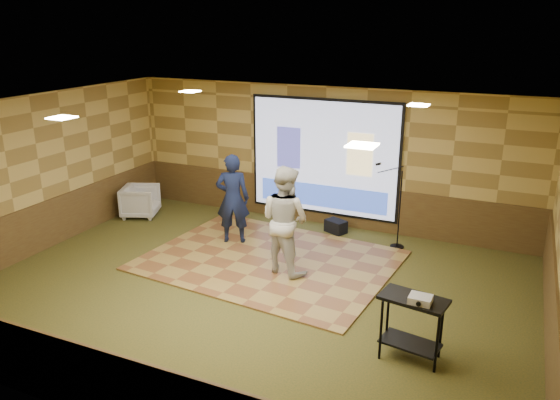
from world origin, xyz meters
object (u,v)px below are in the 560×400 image
at_px(duffel_bag, 336,226).
at_px(player_left, 233,199).
at_px(dance_floor, 269,260).
at_px(projector_screen, 324,159).
at_px(mic_stand, 396,223).
at_px(banquet_chair, 140,201).
at_px(player_right, 285,220).
at_px(av_table, 412,317).
at_px(projector, 420,299).

bearing_deg(duffel_bag, player_left, -140.91).
bearing_deg(player_left, dance_floor, 130.70).
relative_size(projector_screen, mic_stand, 1.96).
bearing_deg(banquet_chair, duffel_bag, -100.73).
bearing_deg(banquet_chair, mic_stand, -105.76).
bearing_deg(projector_screen, player_right, -84.77).
height_order(dance_floor, av_table, av_table).
distance_m(player_right, av_table, 3.11).
distance_m(dance_floor, duffel_bag, 2.02).
distance_m(av_table, banquet_chair, 7.42).
bearing_deg(projector, banquet_chair, 157.10).
bearing_deg(mic_stand, player_right, -109.70).
height_order(player_left, duffel_bag, player_left).
xyz_separation_m(projector_screen, player_right, (0.24, -2.58, -0.48)).
bearing_deg(mic_stand, banquet_chair, -155.61).
xyz_separation_m(dance_floor, player_right, (0.45, -0.31, 0.98)).
xyz_separation_m(projector_screen, dance_floor, (-0.22, -2.28, -1.46)).
xyz_separation_m(player_left, mic_stand, (3.01, 1.13, -0.44)).
bearing_deg(dance_floor, projector_screen, 84.53).
bearing_deg(av_table, projector_screen, 123.13).
relative_size(player_right, projector, 6.89).
distance_m(mic_stand, banquet_chair, 5.75).
height_order(projector_screen, dance_floor, projector_screen).
xyz_separation_m(player_left, projector, (4.15, -2.63, 0.01)).
relative_size(dance_floor, duffel_bag, 10.27).
relative_size(dance_floor, av_table, 4.94).
xyz_separation_m(player_right, projector, (2.66, -1.81, -0.05)).
bearing_deg(banquet_chair, av_table, -136.14).
bearing_deg(banquet_chair, player_right, -129.57).
height_order(dance_floor, mic_stand, mic_stand).
xyz_separation_m(dance_floor, projector, (3.12, -2.11, 0.93)).
distance_m(projector_screen, player_right, 2.64).
bearing_deg(mic_stand, player_left, -141.21).
bearing_deg(banquet_chair, player_left, -122.66).
bearing_deg(projector, player_left, 149.40).
bearing_deg(av_table, duffel_bag, 121.00).
bearing_deg(projector, duffel_bag, 123.16).
bearing_deg(duffel_bag, banquet_chair, -168.87).
relative_size(banquet_chair, duffel_bag, 1.81).
xyz_separation_m(av_table, banquet_chair, (-6.76, 3.05, -0.26)).
relative_size(dance_floor, mic_stand, 2.62).
distance_m(player_left, projector, 4.92).
height_order(av_table, duffel_bag, av_table).
relative_size(mic_stand, banquet_chair, 2.16).
bearing_deg(mic_stand, av_table, -55.81).
height_order(projector_screen, av_table, projector_screen).
xyz_separation_m(projector_screen, player_left, (-1.25, -1.76, -0.54)).
distance_m(dance_floor, player_left, 1.48).
relative_size(player_left, mic_stand, 1.07).
bearing_deg(player_left, duffel_bag, -163.64).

